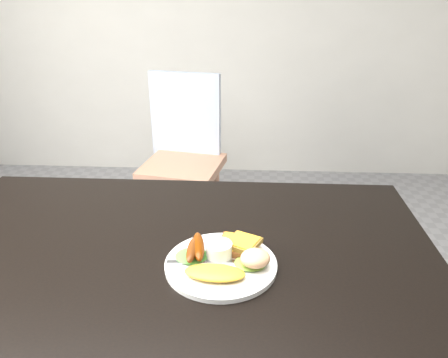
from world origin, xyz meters
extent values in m
cube|color=black|center=(0.00, 0.00, 0.73)|extent=(1.20, 0.80, 0.04)
cube|color=tan|center=(-0.16, 1.21, 0.45)|extent=(0.43, 0.43, 0.04)
imported|color=#1F4A8E|center=(-0.35, 0.46, 0.66)|extent=(0.56, 0.48, 1.31)
cylinder|color=white|center=(0.11, -0.03, 0.76)|extent=(0.24, 0.24, 0.01)
ellipsoid|color=#38892F|center=(0.05, -0.02, 0.77)|extent=(0.08, 0.07, 0.01)
ellipsoid|color=#598D2F|center=(0.17, -0.04, 0.77)|extent=(0.07, 0.06, 0.01)
ellipsoid|color=gold|center=(0.10, -0.08, 0.77)|extent=(0.13, 0.07, 0.02)
ellipsoid|color=#652A0A|center=(0.05, -0.02, 0.78)|extent=(0.03, 0.10, 0.02)
ellipsoid|color=#632102|center=(0.06, -0.01, 0.78)|extent=(0.04, 0.11, 0.03)
cylinder|color=white|center=(0.11, -0.01, 0.78)|extent=(0.07, 0.07, 0.03)
cube|color=brown|center=(0.14, 0.02, 0.77)|extent=(0.10, 0.10, 0.01)
cube|color=olive|center=(0.16, 0.01, 0.78)|extent=(0.09, 0.09, 0.01)
ellipsoid|color=beige|center=(0.18, -0.05, 0.79)|extent=(0.08, 0.08, 0.03)
cube|color=#ADAFB7|center=(0.07, -0.04, 0.76)|extent=(0.15, 0.02, 0.00)
camera|label=1|loc=(0.16, -0.80, 1.31)|focal=35.00mm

